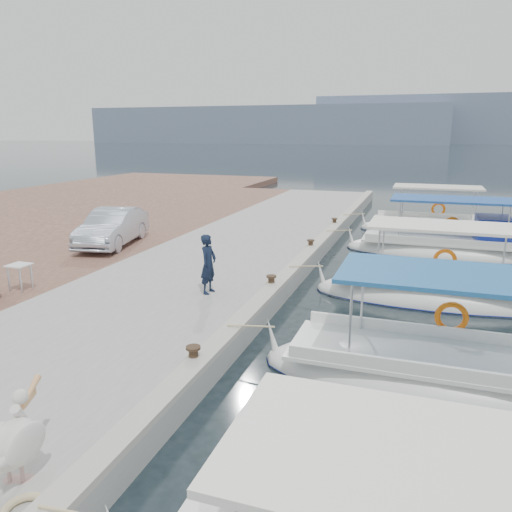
% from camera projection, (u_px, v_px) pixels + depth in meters
% --- Properties ---
extents(ground, '(400.00, 400.00, 0.00)m').
position_uv_depth(ground, '(267.00, 324.00, 12.66)').
color(ground, black).
rests_on(ground, ground).
extents(concrete_quay, '(6.00, 40.00, 0.50)m').
position_uv_depth(concrete_quay, '(230.00, 258.00, 18.12)').
color(concrete_quay, gray).
rests_on(concrete_quay, ground).
extents(quay_curb, '(0.44, 40.00, 0.12)m').
position_uv_depth(quay_curb, '(305.00, 256.00, 17.18)').
color(quay_curb, '#A6A093').
rests_on(quay_curb, concrete_quay).
extents(cobblestone_strip, '(4.00, 40.00, 0.50)m').
position_uv_depth(cobblestone_strip, '(112.00, 248.00, 19.69)').
color(cobblestone_strip, brown).
rests_on(cobblestone_strip, ground).
extents(distant_hills, '(330.00, 60.00, 18.00)m').
position_uv_depth(distant_hills, '(505.00, 123.00, 186.58)').
color(distant_hills, slate).
rests_on(distant_hills, ground).
extents(fishing_caique_b, '(6.77, 2.36, 2.83)m').
position_uv_depth(fishing_caique_b, '(433.00, 377.00, 9.64)').
color(fishing_caique_b, white).
rests_on(fishing_caique_b, ground).
extents(fishing_caique_c, '(6.77, 2.11, 2.83)m').
position_uv_depth(fishing_caique_c, '(432.00, 296.00, 14.35)').
color(fishing_caique_c, white).
rests_on(fishing_caique_c, ground).
extents(fishing_caique_d, '(7.62, 2.46, 2.83)m').
position_uv_depth(fishing_caique_d, '(446.00, 250.00, 19.71)').
color(fishing_caique_d, white).
rests_on(fishing_caique_d, ground).
extents(fishing_caique_e, '(6.68, 2.21, 2.83)m').
position_uv_depth(fishing_caique_e, '(431.00, 230.00, 23.99)').
color(fishing_caique_e, white).
rests_on(fishing_caique_e, ground).
extents(mooring_bollards, '(0.28, 20.28, 0.33)m').
position_uv_depth(mooring_bollards, '(271.00, 280.00, 13.98)').
color(mooring_bollards, black).
rests_on(mooring_bollards, concrete_quay).
extents(pelican, '(0.75, 1.35, 1.06)m').
position_uv_depth(pelican, '(13.00, 441.00, 6.13)').
color(pelican, tan).
rests_on(pelican, concrete_quay).
extents(fisherman, '(0.43, 0.61, 1.61)m').
position_uv_depth(fisherman, '(208.00, 264.00, 13.30)').
color(fisherman, black).
rests_on(fisherman, concrete_quay).
extents(parked_car, '(2.30, 4.41, 1.38)m').
position_uv_depth(parked_car, '(112.00, 227.00, 19.00)').
color(parked_car, '#B1B9CA').
rests_on(parked_car, cobblestone_strip).
extents(folding_table, '(0.55, 0.55, 0.73)m').
position_uv_depth(folding_table, '(20.00, 272.00, 13.60)').
color(folding_table, silver).
rests_on(folding_table, cobblestone_strip).
extents(rope_coil, '(0.54, 0.54, 0.10)m').
position_uv_depth(rope_coil, '(24.00, 510.00, 5.69)').
color(rope_coil, '#C6B284').
rests_on(rope_coil, concrete_quay).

